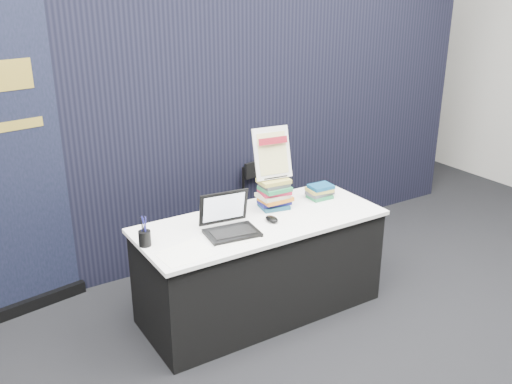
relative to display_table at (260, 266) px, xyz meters
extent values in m
plane|color=black|center=(0.00, -0.55, -0.38)|extent=(8.00, 8.00, 0.00)
cube|color=#A8A59E|center=(0.00, 3.45, 1.37)|extent=(8.00, 0.02, 3.50)
cube|color=black|center=(0.00, 1.05, 0.82)|extent=(6.00, 0.08, 2.40)
cube|color=black|center=(0.00, 0.00, -0.02)|extent=(1.76, 0.71, 0.72)
cube|color=white|center=(0.00, 0.00, 0.36)|extent=(1.80, 0.75, 0.03)
cube|color=black|center=(-0.30, -0.11, 0.38)|extent=(0.38, 0.29, 0.02)
cube|color=black|center=(-0.30, 0.01, 0.52)|extent=(0.36, 0.11, 0.24)
cube|color=white|center=(-0.30, 0.01, 0.52)|extent=(0.30, 0.08, 0.19)
ellipsoid|color=black|center=(0.05, -0.07, 0.39)|extent=(0.08, 0.12, 0.04)
cube|color=white|center=(-0.67, -0.16, 0.38)|extent=(0.31, 0.25, 0.00)
cube|color=white|center=(-0.70, -0.22, 0.38)|extent=(0.32, 0.24, 0.00)
cube|color=white|center=(-0.30, -0.15, 0.38)|extent=(0.37, 0.30, 0.00)
cylinder|color=black|center=(-0.86, 0.04, 0.43)|extent=(0.09, 0.09, 0.10)
cube|color=navy|center=(0.20, 0.13, 0.39)|extent=(0.23, 0.19, 0.03)
cube|color=navy|center=(0.20, 0.13, 0.42)|extent=(0.23, 0.19, 0.03)
cube|color=#BF6A1B|center=(0.20, 0.13, 0.45)|extent=(0.23, 0.19, 0.03)
cube|color=beige|center=(0.20, 0.13, 0.48)|extent=(0.23, 0.19, 0.03)
cube|color=#AB1B38|center=(0.20, 0.13, 0.50)|extent=(0.23, 0.19, 0.03)
cube|color=#1D6F41|center=(0.20, 0.13, 0.53)|extent=(0.23, 0.19, 0.03)
cube|color=#444549|center=(0.20, 0.13, 0.56)|extent=(0.23, 0.19, 0.03)
cube|color=#A29741|center=(0.20, 0.13, 0.59)|extent=(0.23, 0.19, 0.03)
cube|color=#1D6F41|center=(0.61, 0.11, 0.39)|extent=(0.20, 0.15, 0.03)
cube|color=#444549|center=(0.61, 0.11, 0.41)|extent=(0.20, 0.15, 0.03)
cube|color=#A29741|center=(0.61, 0.11, 0.44)|extent=(0.20, 0.15, 0.03)
cube|color=navy|center=(0.61, 0.11, 0.47)|extent=(0.20, 0.15, 0.03)
cube|color=black|center=(0.20, 0.12, 0.62)|extent=(0.19, 0.04, 0.01)
cylinder|color=black|center=(0.13, 0.20, 0.73)|extent=(0.02, 0.10, 0.28)
cylinder|color=black|center=(0.28, 0.20, 0.73)|extent=(0.02, 0.10, 0.28)
cube|color=silver|center=(0.20, 0.16, 0.80)|extent=(0.30, 0.14, 0.37)
cube|color=#CCC680|center=(0.20, 0.16, 0.80)|extent=(0.24, 0.11, 0.30)
cube|color=maroon|center=(0.20, 0.15, 0.89)|extent=(0.23, 0.04, 0.05)
cube|color=black|center=(-1.54, 0.93, -0.33)|extent=(0.97, 0.26, 0.09)
cylinder|color=black|center=(0.42, 0.59, -0.17)|extent=(0.02, 0.02, 0.41)
cylinder|color=black|center=(0.78, 0.59, -0.17)|extent=(0.02, 0.02, 0.41)
cylinder|color=black|center=(0.42, 0.95, -0.17)|extent=(0.02, 0.02, 0.41)
cylinder|color=black|center=(0.78, 0.95, -0.17)|extent=(0.02, 0.02, 0.41)
cube|color=black|center=(0.60, 0.77, 0.05)|extent=(0.44, 0.44, 0.04)
cube|color=black|center=(0.60, 0.95, 0.39)|extent=(0.36, 0.10, 0.14)
camera|label=1|loc=(-2.01, -3.16, 2.03)|focal=40.00mm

